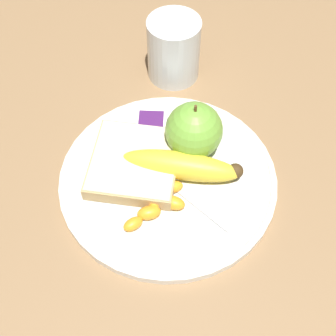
# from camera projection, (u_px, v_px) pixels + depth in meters

# --- Properties ---
(ground_plane) EXTENTS (3.00, 3.00, 0.00)m
(ground_plane) POSITION_uv_depth(u_px,v_px,m) (168.00, 182.00, 0.62)
(ground_plane) COLOR olive
(plate) EXTENTS (0.28, 0.28, 0.01)m
(plate) POSITION_uv_depth(u_px,v_px,m) (168.00, 179.00, 0.61)
(plate) COLOR silver
(plate) RESTS_ON ground_plane
(juice_glass) EXTENTS (0.08, 0.08, 0.10)m
(juice_glass) POSITION_uv_depth(u_px,v_px,m) (173.00, 51.00, 0.70)
(juice_glass) COLOR silver
(juice_glass) RESTS_ON ground_plane
(apple) EXTENTS (0.08, 0.08, 0.08)m
(apple) POSITION_uv_depth(u_px,v_px,m) (194.00, 131.00, 0.60)
(apple) COLOR #72B23D
(apple) RESTS_ON plate
(banana) EXTENTS (0.06, 0.16, 0.04)m
(banana) POSITION_uv_depth(u_px,v_px,m) (183.00, 166.00, 0.60)
(banana) COLOR yellow
(banana) RESTS_ON plate
(bread_slice) EXTENTS (0.13, 0.12, 0.02)m
(bread_slice) POSITION_uv_depth(u_px,v_px,m) (135.00, 163.00, 0.61)
(bread_slice) COLOR tan
(bread_slice) RESTS_ON plate
(fork) EXTENTS (0.13, 0.15, 0.00)m
(fork) POSITION_uv_depth(u_px,v_px,m) (167.00, 178.00, 0.60)
(fork) COLOR silver
(fork) RESTS_ON plate
(jam_packet) EXTENTS (0.04, 0.03, 0.02)m
(jam_packet) POSITION_uv_depth(u_px,v_px,m) (151.00, 127.00, 0.64)
(jam_packet) COLOR silver
(jam_packet) RESTS_ON plate
(orange_segment_0) EXTENTS (0.02, 0.03, 0.02)m
(orange_segment_0) POSITION_uv_depth(u_px,v_px,m) (149.00, 213.00, 0.57)
(orange_segment_0) COLOR orange
(orange_segment_0) RESTS_ON plate
(orange_segment_1) EXTENTS (0.03, 0.03, 0.02)m
(orange_segment_1) POSITION_uv_depth(u_px,v_px,m) (151.00, 184.00, 0.59)
(orange_segment_1) COLOR orange
(orange_segment_1) RESTS_ON plate
(orange_segment_2) EXTENTS (0.03, 0.03, 0.01)m
(orange_segment_2) POSITION_uv_depth(u_px,v_px,m) (133.00, 224.00, 0.56)
(orange_segment_2) COLOR orange
(orange_segment_2) RESTS_ON plate
(orange_segment_3) EXTENTS (0.03, 0.02, 0.02)m
(orange_segment_3) POSITION_uv_depth(u_px,v_px,m) (156.00, 197.00, 0.58)
(orange_segment_3) COLOR orange
(orange_segment_3) RESTS_ON plate
(orange_segment_4) EXTENTS (0.03, 0.03, 0.02)m
(orange_segment_4) POSITION_uv_depth(u_px,v_px,m) (173.00, 203.00, 0.58)
(orange_segment_4) COLOR orange
(orange_segment_4) RESTS_ON plate
(orange_segment_5) EXTENTS (0.02, 0.03, 0.02)m
(orange_segment_5) POSITION_uv_depth(u_px,v_px,m) (173.00, 187.00, 0.59)
(orange_segment_5) COLOR orange
(orange_segment_5) RESTS_ON plate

